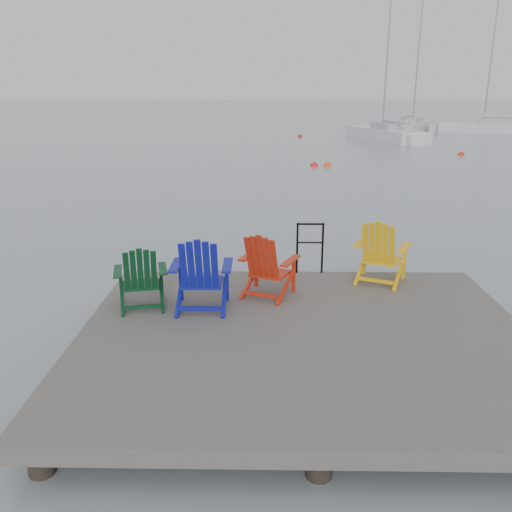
{
  "coord_description": "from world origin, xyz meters",
  "views": [
    {
      "loc": [
        -0.53,
        -6.6,
        3.59
      ],
      "look_at": [
        -0.68,
        2.29,
        0.85
      ],
      "focal_mm": 38.0,
      "sensor_mm": 36.0,
      "label": 1
    }
  ],
  "objects_px": {
    "buoy_c": "(461,155)",
    "buoy_d": "(300,137)",
    "buoy_b": "(328,166)",
    "sailboat_mid": "(411,127)",
    "sailboat_near": "(385,135)",
    "chair_green": "(141,277)",
    "chair_red": "(267,264)",
    "chair_yellow": "(381,251)",
    "sailboat_far": "(489,129)",
    "handrail": "(310,243)",
    "buoy_a": "(314,166)",
    "chair_blue": "(201,273)"
  },
  "relations": [
    {
      "from": "chair_yellow",
      "to": "sailboat_near",
      "type": "xyz_separation_m",
      "value": [
        7.08,
        33.04,
        -0.69
      ]
    },
    {
      "from": "chair_green",
      "to": "chair_red",
      "type": "height_order",
      "value": "chair_red"
    },
    {
      "from": "chair_green",
      "to": "sailboat_mid",
      "type": "bearing_deg",
      "value": 57.6
    },
    {
      "from": "chair_blue",
      "to": "sailboat_near",
      "type": "height_order",
      "value": "sailboat_near"
    },
    {
      "from": "handrail",
      "to": "chair_blue",
      "type": "height_order",
      "value": "chair_blue"
    },
    {
      "from": "chair_red",
      "to": "sailboat_far",
      "type": "xyz_separation_m",
      "value": [
        19.42,
        40.72,
        -0.66
      ]
    },
    {
      "from": "chair_red",
      "to": "buoy_b",
      "type": "relative_size",
      "value": 2.62
    },
    {
      "from": "buoy_b",
      "to": "chair_red",
      "type": "bearing_deg",
      "value": -99.16
    },
    {
      "from": "chair_green",
      "to": "buoy_a",
      "type": "distance_m",
      "value": 19.81
    },
    {
      "from": "chair_yellow",
      "to": "buoy_b",
      "type": "distance_m",
      "value": 18.29
    },
    {
      "from": "chair_red",
      "to": "sailboat_mid",
      "type": "distance_m",
      "value": 45.08
    },
    {
      "from": "buoy_c",
      "to": "buoy_d",
      "type": "bearing_deg",
      "value": 124.71
    },
    {
      "from": "sailboat_near",
      "to": "buoy_b",
      "type": "relative_size",
      "value": 30.93
    },
    {
      "from": "chair_green",
      "to": "chair_blue",
      "type": "bearing_deg",
      "value": -16.3
    },
    {
      "from": "chair_blue",
      "to": "sailboat_mid",
      "type": "distance_m",
      "value": 45.9
    },
    {
      "from": "sailboat_mid",
      "to": "buoy_b",
      "type": "distance_m",
      "value": 26.28
    },
    {
      "from": "buoy_a",
      "to": "buoy_b",
      "type": "bearing_deg",
      "value": 4.28
    },
    {
      "from": "chair_blue",
      "to": "buoy_a",
      "type": "distance_m",
      "value": 19.69
    },
    {
      "from": "buoy_b",
      "to": "chair_green",
      "type": "bearing_deg",
      "value": -104.13
    },
    {
      "from": "chair_red",
      "to": "buoy_c",
      "type": "bearing_deg",
      "value": 87.49
    },
    {
      "from": "sailboat_near",
      "to": "sailboat_mid",
      "type": "xyz_separation_m",
      "value": [
        4.32,
        9.38,
        -0.0
      ]
    },
    {
      "from": "sailboat_mid",
      "to": "sailboat_near",
      "type": "bearing_deg",
      "value": -86.95
    },
    {
      "from": "chair_green",
      "to": "chair_yellow",
      "type": "bearing_deg",
      "value": 4.12
    },
    {
      "from": "chair_green",
      "to": "chair_yellow",
      "type": "distance_m",
      "value": 3.89
    },
    {
      "from": "buoy_d",
      "to": "chair_yellow",
      "type": "bearing_deg",
      "value": -91.39
    },
    {
      "from": "sailboat_far",
      "to": "chair_green",
      "type": "bearing_deg",
      "value": 171.37
    },
    {
      "from": "sailboat_far",
      "to": "buoy_d",
      "type": "distance_m",
      "value": 17.34
    },
    {
      "from": "sailboat_near",
      "to": "buoy_c",
      "type": "height_order",
      "value": "sailboat_near"
    },
    {
      "from": "chair_red",
      "to": "buoy_c",
      "type": "xyz_separation_m",
      "value": [
        11.25,
        23.72,
        -1.02
      ]
    },
    {
      "from": "handrail",
      "to": "sailboat_far",
      "type": "height_order",
      "value": "sailboat_far"
    },
    {
      "from": "chair_green",
      "to": "chair_red",
      "type": "xyz_separation_m",
      "value": [
        1.83,
        0.5,
        0.03
      ]
    },
    {
      "from": "handrail",
      "to": "chair_yellow",
      "type": "relative_size",
      "value": 0.83
    },
    {
      "from": "handrail",
      "to": "chair_green",
      "type": "distance_m",
      "value": 3.07
    },
    {
      "from": "sailboat_far",
      "to": "buoy_b",
      "type": "distance_m",
      "value": 27.3
    },
    {
      "from": "chair_blue",
      "to": "sailboat_mid",
      "type": "bearing_deg",
      "value": 71.33
    },
    {
      "from": "chair_green",
      "to": "sailboat_far",
      "type": "relative_size",
      "value": 0.08
    },
    {
      "from": "buoy_b",
      "to": "buoy_d",
      "type": "height_order",
      "value": "buoy_b"
    },
    {
      "from": "chair_red",
      "to": "sailboat_far",
      "type": "distance_m",
      "value": 45.12
    },
    {
      "from": "sailboat_far",
      "to": "buoy_c",
      "type": "distance_m",
      "value": 18.87
    },
    {
      "from": "buoy_d",
      "to": "buoy_c",
      "type": "bearing_deg",
      "value": -55.29
    },
    {
      "from": "chair_red",
      "to": "handrail",
      "type": "bearing_deg",
      "value": 79.39
    },
    {
      "from": "sailboat_far",
      "to": "buoy_d",
      "type": "bearing_deg",
      "value": 124.42
    },
    {
      "from": "sailboat_far",
      "to": "chair_red",
      "type": "bearing_deg",
      "value": 173.15
    },
    {
      "from": "chair_red",
      "to": "buoy_b",
      "type": "height_order",
      "value": "chair_red"
    },
    {
      "from": "chair_green",
      "to": "chair_blue",
      "type": "xyz_separation_m",
      "value": [
        0.89,
        -0.05,
        0.08
      ]
    },
    {
      "from": "chair_red",
      "to": "sailboat_near",
      "type": "relative_size",
      "value": 0.08
    },
    {
      "from": "sailboat_mid",
      "to": "handrail",
      "type": "bearing_deg",
      "value": -78.83
    },
    {
      "from": "sailboat_mid",
      "to": "buoy_a",
      "type": "xyz_separation_m",
      "value": [
        -10.91,
        -24.25,
        -0.35
      ]
    },
    {
      "from": "sailboat_mid",
      "to": "buoy_b",
      "type": "relative_size",
      "value": 34.29
    },
    {
      "from": "chair_blue",
      "to": "buoy_a",
      "type": "xyz_separation_m",
      "value": [
        3.32,
        19.38,
        -1.06
      ]
    }
  ]
}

